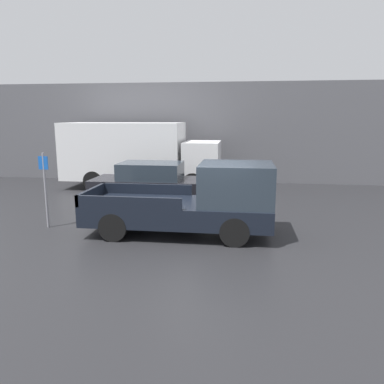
# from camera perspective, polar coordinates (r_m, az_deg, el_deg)

# --- Properties ---
(ground_plane) EXTENTS (60.00, 60.00, 0.00)m
(ground_plane) POSITION_cam_1_polar(r_m,az_deg,el_deg) (10.73, 2.45, -6.93)
(ground_plane) COLOR #232326
(building_wall) EXTENTS (28.00, 0.15, 5.12)m
(building_wall) POSITION_cam_1_polar(r_m,az_deg,el_deg) (19.64, 5.09, 8.95)
(building_wall) COLOR #56565B
(building_wall) RESTS_ON ground
(pickup_truck) EXTENTS (5.36, 2.10, 2.09)m
(pickup_truck) POSITION_cam_1_polar(r_m,az_deg,el_deg) (10.77, 1.01, -1.45)
(pickup_truck) COLOR black
(pickup_truck) RESTS_ON ground
(car) EXTENTS (4.30, 1.94, 1.64)m
(car) POSITION_cam_1_polar(r_m,az_deg,el_deg) (14.71, -6.59, 1.36)
(car) COLOR black
(car) RESTS_ON ground
(delivery_truck) EXTENTS (7.41, 2.52, 3.11)m
(delivery_truck) POSITION_cam_1_polar(r_m,az_deg,el_deg) (18.19, -8.47, 5.90)
(delivery_truck) COLOR white
(delivery_truck) RESTS_ON ground
(parking_sign) EXTENTS (0.30, 0.07, 2.31)m
(parking_sign) POSITION_cam_1_polar(r_m,az_deg,el_deg) (12.21, -21.46, 0.86)
(parking_sign) COLOR gray
(parking_sign) RESTS_ON ground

